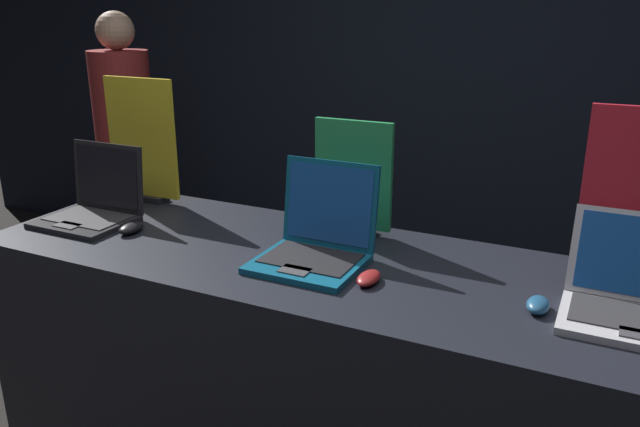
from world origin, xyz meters
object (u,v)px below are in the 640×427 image
(laptop_front, at_px, (94,204))
(mouse_back, at_px, (538,305))
(person_bystander, at_px, (128,161))
(mouse_front, at_px, (131,228))
(promo_stand_front, at_px, (142,143))
(promo_stand_middle, at_px, (353,181))
(laptop_middle, at_px, (317,240))
(mouse_middle, at_px, (369,278))

(laptop_front, distance_m, mouse_back, 1.58)
(person_bystander, bearing_deg, mouse_front, -47.05)
(mouse_back, distance_m, person_bystander, 2.51)
(laptop_front, bearing_deg, person_bystander, 126.96)
(promo_stand_front, height_order, promo_stand_middle, promo_stand_front)
(laptop_middle, bearing_deg, mouse_back, -4.91)
(mouse_middle, relative_size, person_bystander, 0.07)
(mouse_middle, height_order, person_bystander, person_bystander)
(laptop_middle, xyz_separation_m, promo_stand_middle, (-0.00, 0.28, 0.12))
(person_bystander, bearing_deg, mouse_back, -23.40)
(promo_stand_middle, xyz_separation_m, person_bystander, (-1.63, 0.66, -0.25))
(laptop_front, height_order, laptop_middle, laptop_middle)
(laptop_middle, relative_size, promo_stand_middle, 0.82)
(mouse_front, xyz_separation_m, mouse_middle, (0.91, -0.02, -0.00))
(promo_stand_front, relative_size, mouse_back, 5.14)
(mouse_front, distance_m, mouse_back, 1.37)
(laptop_front, distance_m, promo_stand_middle, 0.97)
(laptop_front, relative_size, promo_stand_middle, 0.82)
(laptop_front, bearing_deg, promo_stand_front, 90.00)
(laptop_front, height_order, mouse_middle, laptop_front)
(mouse_front, relative_size, mouse_back, 1.11)
(mouse_front, bearing_deg, laptop_front, 167.73)
(promo_stand_middle, distance_m, mouse_back, 0.77)
(laptop_front, xyz_separation_m, mouse_back, (1.58, -0.04, -0.05))
(laptop_front, xyz_separation_m, mouse_front, (0.21, -0.05, -0.05))
(laptop_front, distance_m, mouse_middle, 1.12)
(laptop_front, xyz_separation_m, mouse_middle, (1.12, -0.07, -0.05))
(mouse_middle, relative_size, mouse_back, 1.15)
(laptop_front, relative_size, mouse_middle, 2.92)
(laptop_middle, xyz_separation_m, mouse_middle, (0.21, -0.09, -0.05))
(laptop_middle, bearing_deg, promo_stand_front, 163.58)
(promo_stand_middle, relative_size, mouse_back, 4.11)
(mouse_back, bearing_deg, promo_stand_middle, 153.16)
(promo_stand_front, relative_size, laptop_middle, 1.53)
(person_bystander, bearing_deg, promo_stand_middle, -21.93)
(person_bystander, bearing_deg, laptop_front, -53.04)
(promo_stand_middle, bearing_deg, mouse_front, -153.54)
(promo_stand_front, distance_m, mouse_back, 1.63)
(laptop_middle, height_order, promo_stand_middle, promo_stand_middle)
(laptop_middle, height_order, mouse_back, laptop_middle)
(laptop_front, xyz_separation_m, person_bystander, (-0.72, 0.96, -0.12))
(promo_stand_middle, bearing_deg, person_bystander, 158.07)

